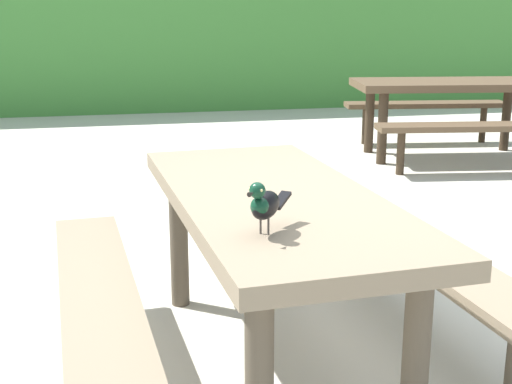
{
  "coord_description": "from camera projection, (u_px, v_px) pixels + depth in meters",
  "views": [
    {
      "loc": [
        -0.96,
        -2.77,
        1.46
      ],
      "look_at": [
        -0.49,
        -0.5,
        0.84
      ],
      "focal_mm": 49.76,
      "sensor_mm": 36.0,
      "label": 1
    }
  ],
  "objects": [
    {
      "name": "bird_grackle",
      "position": [
        264.0,
        204.0,
        2.25
      ],
      "size": [
        0.2,
        0.24,
        0.18
      ],
      "color": "black",
      "rests_on": "picnic_table_foreground"
    },
    {
      "name": "ground_plane",
      "position": [
        339.0,
        338.0,
        3.19
      ],
      "size": [
        60.0,
        60.0,
        0.0
      ],
      "primitive_type": "plane",
      "color": "beige"
    },
    {
      "name": "picnic_table_mid_left",
      "position": [
        449.0,
        100.0,
        6.81
      ],
      "size": [
        1.92,
        1.89,
        0.74
      ],
      "color": "brown",
      "rests_on": "ground"
    },
    {
      "name": "hedge_wall",
      "position": [
        171.0,
        25.0,
        10.53
      ],
      "size": [
        28.0,
        2.3,
        2.28
      ],
      "primitive_type": "cube",
      "color": "#428438",
      "rests_on": "ground"
    },
    {
      "name": "picnic_table_foreground",
      "position": [
        274.0,
        237.0,
        2.83
      ],
      "size": [
        1.8,
        1.85,
        0.74
      ],
      "color": "#84725B",
      "rests_on": "ground"
    }
  ]
}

